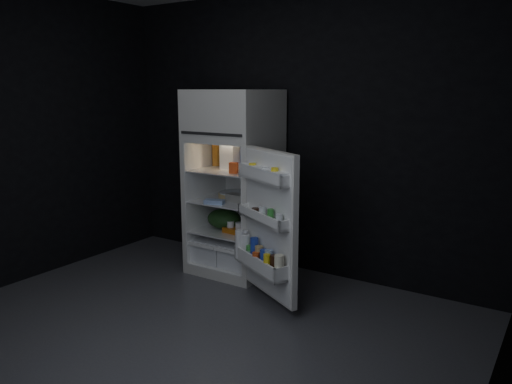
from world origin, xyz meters
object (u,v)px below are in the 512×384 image
Objects in this scene: refrigerator at (235,176)px; milk_jug at (231,157)px; fridge_door at (267,227)px; egg_carton at (240,198)px; yogurt_tray at (236,231)px.

milk_jug is (-0.02, -0.04, 0.19)m from refrigerator.
fridge_door reaches higher than milk_jug.
milk_jug is at bearing 144.70° from fridge_door.
egg_carton is (0.15, -0.05, -0.38)m from milk_jug.
fridge_door is at bearing -28.92° from yogurt_tray.
fridge_door is 0.75m from egg_carton.
egg_carton is (-0.59, 0.46, 0.08)m from fridge_door.
fridge_door is 4.21× the size of egg_carton.
egg_carton reaches higher than yogurt_tray.
refrigerator is 0.25m from egg_carton.
milk_jug is at bearing -118.28° from refrigerator.
yogurt_tray is (-0.02, -0.05, -0.31)m from egg_carton.
milk_jug is 0.71m from yogurt_tray.
milk_jug is at bearing 164.95° from egg_carton.
yogurt_tray is (0.12, -0.10, -0.69)m from milk_jug.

